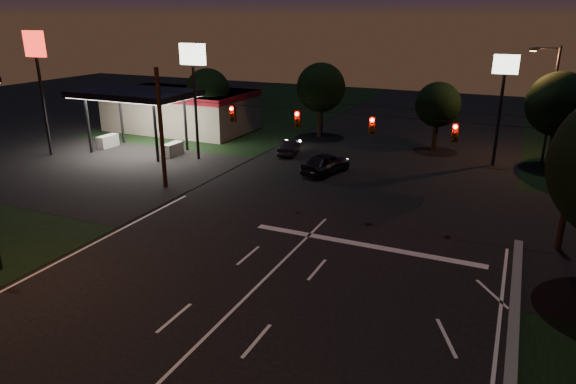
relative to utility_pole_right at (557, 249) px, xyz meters
The scene contains 17 objects.
ground 19.21m from the utility_pole_right, 128.66° to the right, with size 140.00×140.00×0.00m, color black.
cross_street_left 32.02m from the utility_pole_right, behind, with size 20.00×16.00×0.02m, color black.
stop_bar 9.66m from the utility_pole_right, 158.75° to the right, with size 12.00×0.50×0.01m, color silver.
utility_pole_right is the anchor object (origin of this frame).
utility_pole_left 24.00m from the utility_pole_right, behind, with size 0.28×0.28×8.00m, color black.
signal_span 13.20m from the utility_pole_right, behind, with size 24.00×0.40×1.56m.
gas_station 37.27m from the utility_pole_right, 155.56° to the left, with size 14.20×16.10×5.25m.
pole_sign_left_near 27.82m from the utility_pole_right, 164.93° to the left, with size 2.20×0.30×9.10m.
pole_sign_left_far 38.87m from the utility_pole_right, behind, with size 2.00×0.30×10.00m.
pole_sign_right 16.73m from the utility_pole_right, 104.93° to the left, with size 1.80×0.30×8.40m.
street_light_right_far 17.81m from the utility_pole_right, 92.57° to the left, with size 2.20×0.35×9.00m.
tree_far_a 33.84m from the utility_pole_right, 153.24° to the left, with size 4.20×4.20×6.42m.
tree_far_b 28.04m from the utility_pole_right, 136.25° to the left, with size 4.60×4.60×6.98m.
tree_far_c 20.58m from the utility_pole_right, 116.39° to the left, with size 3.80×3.80×5.86m.
tree_far_d 16.84m from the utility_pole_right, 89.92° to the left, with size 4.80×4.80×7.30m.
car_oncoming_a 16.98m from the utility_pole_right, 153.53° to the left, with size 1.82×4.52×1.54m, color black.
car_oncoming_b 23.01m from the utility_pole_right, 150.04° to the left, with size 1.29×3.70×1.22m, color black.
Camera 1 is at (9.29, -11.85, 11.07)m, focal length 32.00 mm.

